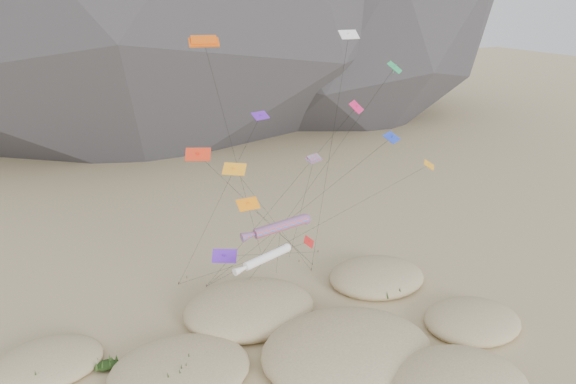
# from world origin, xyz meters

# --- Properties ---
(dunes) EXTENTS (51.21, 35.29, 4.09)m
(dunes) POSITION_xyz_m (-1.42, 3.13, 0.76)
(dunes) COLOR #CCB789
(dunes) RESTS_ON ground
(dune_grass) EXTENTS (42.95, 28.34, 1.45)m
(dune_grass) POSITION_xyz_m (-1.23, 3.02, 0.84)
(dune_grass) COLOR black
(dune_grass) RESTS_ON ground
(kite_stakes) EXTENTS (19.36, 4.89, 0.30)m
(kite_stakes) POSITION_xyz_m (1.54, 23.53, 0.15)
(kite_stakes) COLOR #3F2D1E
(kite_stakes) RESTS_ON ground
(rainbow_tube_kite) EXTENTS (8.31, 12.10, 12.29)m
(rainbow_tube_kite) POSITION_xyz_m (-1.30, 10.58, 11.45)
(rainbow_tube_kite) COLOR #FF3C1A
(rainbow_tube_kite) RESTS_ON ground
(white_tube_kite) EXTENTS (6.60, 16.56, 11.55)m
(white_tube_kite) POSITION_xyz_m (-4.65, 5.74, 10.92)
(white_tube_kite) COLOR white
(white_tube_kite) RESTS_ON ground
(orange_parafoil) EXTENTS (11.29, 13.25, 29.60)m
(orange_parafoil) POSITION_xyz_m (-7.26, 12.50, 28.70)
(orange_parafoil) COLOR #DB4E0B
(orange_parafoil) RESTS_ON ground
(multi_parafoil) EXTENTS (2.78, 11.09, 16.90)m
(multi_parafoil) POSITION_xyz_m (4.72, 15.30, 16.28)
(multi_parafoil) COLOR #F41941
(multi_parafoil) RESTS_ON ground
(delta_kites) EXTENTS (28.75, 18.71, 29.62)m
(delta_kites) POSITION_xyz_m (3.46, 11.99, 18.31)
(delta_kites) COLOR #19A658
(delta_kites) RESTS_ON ground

